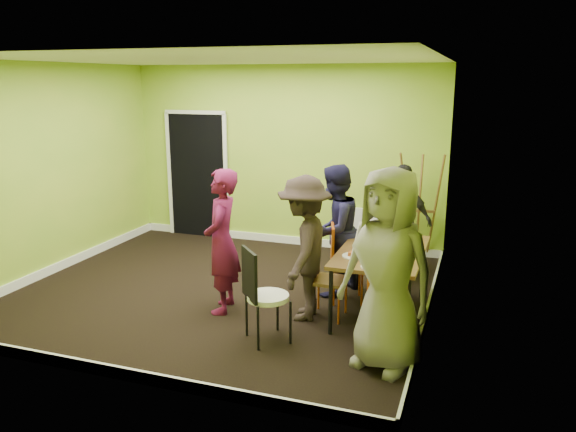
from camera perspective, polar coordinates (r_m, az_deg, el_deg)
name	(u,v)px	position (r m, az deg, el deg)	size (l,w,h in m)	color
ground	(224,291)	(7.13, -6.54, -7.54)	(5.00, 5.00, 0.00)	black
room_walls	(221,213)	(6.89, -6.79, 0.29)	(5.04, 4.54, 2.82)	#84B52E
dining_table	(382,255)	(6.28, 9.48, -3.91)	(0.90, 1.50, 0.75)	black
chair_left_far	(341,259)	(6.64, 5.41, -4.37)	(0.48, 0.48, 0.93)	#C34F12
chair_left_near	(322,272)	(6.21, 3.48, -5.68)	(0.39, 0.38, 0.92)	#C34F12
chair_back_end	(394,218)	(7.63, 10.68, -0.17)	(0.57, 0.63, 1.10)	#C34F12
chair_front_end	(387,301)	(5.46, 10.06, -8.46)	(0.43, 0.43, 0.95)	#C34F12
chair_bentwood	(261,291)	(5.61, -2.72, -7.59)	(0.54, 0.54, 0.98)	black
easel	(420,208)	(8.22, 13.27, 0.76)	(0.64, 0.60, 1.59)	brown
plate_near_left	(368,236)	(6.75, 8.11, -2.06)	(0.26, 0.26, 0.01)	white
plate_near_right	(355,256)	(5.99, 6.79, -4.07)	(0.27, 0.27, 0.01)	white
plate_far_back	(389,235)	(6.86, 10.22, -1.90)	(0.25, 0.25, 0.01)	white
plate_far_front	(373,267)	(5.68, 8.63, -5.12)	(0.25, 0.25, 0.01)	white
plate_wall_back	(404,248)	(6.36, 11.73, -3.22)	(0.23, 0.23, 0.01)	white
plate_wall_front	(409,256)	(6.09, 12.15, -4.00)	(0.22, 0.22, 0.01)	white
thermos	(379,239)	(6.27, 9.27, -2.37)	(0.07, 0.07, 0.22)	white
blue_bottle	(394,251)	(5.92, 10.69, -3.55)	(0.08, 0.08, 0.19)	blue
orange_bottle	(380,244)	(6.35, 9.34, -2.83)	(0.04, 0.04, 0.07)	#C34F12
glass_mid	(370,238)	(6.56, 8.29, -2.21)	(0.06, 0.06, 0.08)	black
glass_back	(399,236)	(6.66, 11.23, -2.05)	(0.06, 0.06, 0.09)	black
glass_front	(378,258)	(5.81, 9.12, -4.26)	(0.07, 0.07, 0.10)	black
cup_a	(370,247)	(6.16, 8.35, -3.16)	(0.13, 0.13, 0.10)	white
cup_b	(397,246)	(6.25, 10.98, -3.03)	(0.11, 0.11, 0.10)	white
person_standing	(222,241)	(6.31, -6.74, -2.57)	(0.60, 0.39, 1.63)	#5B0F34
person_left_far	(334,230)	(6.79, 4.67, -1.48)	(0.78, 0.61, 1.60)	#181638
person_left_near	(304,248)	(6.09, 1.66, -3.29)	(1.03, 0.59, 1.59)	black
person_back_end	(402,219)	(7.75, 11.51, -0.26)	(0.87, 0.36, 1.48)	black
person_front_end	(388,270)	(5.08, 10.09, -5.41)	(0.91, 0.59, 1.86)	gray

